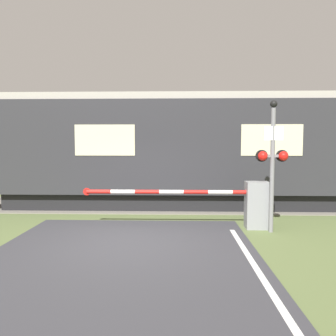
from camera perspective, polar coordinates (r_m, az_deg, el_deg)
ground_plane at (r=7.83m, az=-6.66°, el=-12.56°), size 80.00×80.00×0.00m
track_bed at (r=12.15m, az=-3.59°, el=-6.38°), size 36.00×3.20×0.13m
train at (r=12.26m, az=15.76°, el=2.92°), size 19.32×2.89×3.93m
crossing_barrier at (r=9.01m, az=13.17°, el=-5.96°), size 4.97×0.44×1.25m
signal_post at (r=8.66m, az=17.75°, el=1.69°), size 0.81×0.26×3.34m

